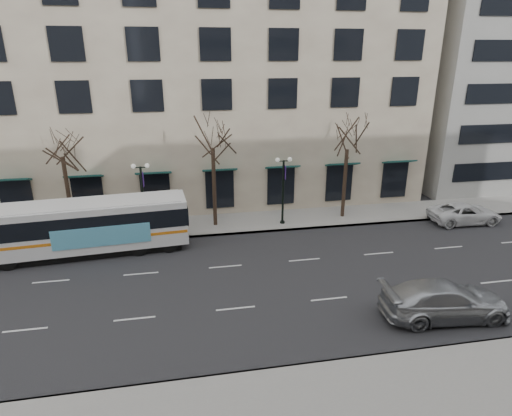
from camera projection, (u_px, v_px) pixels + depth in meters
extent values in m
plane|color=black|center=(230.00, 286.00, 23.92)|extent=(160.00, 160.00, 0.00)
cube|color=gray|center=(280.00, 220.00, 33.05)|extent=(80.00, 4.00, 0.15)
cube|color=tan|center=(177.00, 55.00, 38.86)|extent=(40.00, 20.00, 24.00)
cylinder|color=black|center=(69.00, 198.00, 29.38)|extent=(0.28, 0.28, 5.74)
cylinder|color=black|center=(214.00, 189.00, 31.03)|extent=(0.28, 0.28, 5.95)
cylinder|color=black|center=(344.00, 185.00, 32.80)|extent=(0.28, 0.28, 5.46)
cylinder|color=black|center=(144.00, 201.00, 29.79)|extent=(0.16, 0.16, 5.00)
cylinder|color=black|center=(147.00, 232.00, 30.60)|extent=(0.36, 0.36, 0.30)
cube|color=black|center=(140.00, 167.00, 28.95)|extent=(0.90, 0.06, 0.06)
sphere|color=silver|center=(133.00, 166.00, 28.84)|extent=(0.32, 0.32, 0.32)
sphere|color=silver|center=(147.00, 166.00, 28.99)|extent=(0.32, 0.32, 0.32)
cube|color=#43217E|center=(143.00, 179.00, 29.26)|extent=(0.04, 0.45, 1.00)
cylinder|color=black|center=(283.00, 193.00, 31.48)|extent=(0.16, 0.16, 5.00)
cylinder|color=black|center=(282.00, 223.00, 32.29)|extent=(0.36, 0.36, 0.30)
cube|color=black|center=(284.00, 161.00, 30.64)|extent=(0.90, 0.06, 0.06)
sphere|color=silver|center=(278.00, 160.00, 30.53)|extent=(0.32, 0.32, 0.32)
sphere|color=silver|center=(290.00, 159.00, 30.68)|extent=(0.32, 0.32, 0.32)
cube|color=#43217E|center=(285.00, 172.00, 30.95)|extent=(0.04, 0.45, 1.00)
cube|color=white|center=(85.00, 225.00, 27.18)|extent=(12.88, 3.75, 2.91)
cube|color=black|center=(89.00, 249.00, 27.74)|extent=(11.84, 3.34, 0.48)
cube|color=black|center=(90.00, 218.00, 27.10)|extent=(12.38, 3.75, 1.16)
cube|color=orange|center=(86.00, 233.00, 27.35)|extent=(12.76, 3.77, 0.19)
cube|color=#56AED0|center=(102.00, 236.00, 26.26)|extent=(5.81, 0.52, 1.27)
cube|color=white|center=(82.00, 203.00, 26.67)|extent=(12.23, 3.42, 0.08)
cylinder|color=black|center=(7.00, 262.00, 25.48)|extent=(1.08, 0.38, 1.06)
cylinder|color=black|center=(17.00, 245.00, 27.69)|extent=(1.08, 0.38, 1.06)
cylinder|color=black|center=(139.00, 248.00, 27.32)|extent=(1.08, 0.38, 1.06)
cylinder|color=black|center=(139.00, 233.00, 29.53)|extent=(1.08, 0.38, 1.06)
cylinder|color=black|center=(169.00, 245.00, 27.78)|extent=(1.08, 0.38, 1.06)
cylinder|color=black|center=(167.00, 230.00, 29.99)|extent=(1.08, 0.38, 1.06)
imported|color=#A5A8AD|center=(445.00, 300.00, 20.86)|extent=(6.42, 2.99, 1.82)
imported|color=silver|center=(465.00, 213.00, 32.57)|extent=(5.45, 2.66, 1.49)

